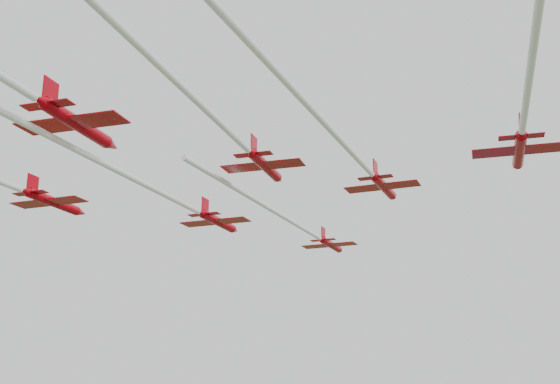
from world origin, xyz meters
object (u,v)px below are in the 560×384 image
at_px(jet_lead, 304,229).
at_px(jet_row3_right, 530,69).
at_px(jet_row2_right, 333,132).
at_px(jet_row2_left, 176,200).
at_px(jet_row3_mid, 187,91).
at_px(jet_row4_left, 8,81).

bearing_deg(jet_lead, jet_row3_right, -52.84).
distance_m(jet_row2_right, jet_row3_right, 22.50).
xyz_separation_m(jet_row2_left, jet_row3_mid, (13.86, -20.81, 1.83)).
height_order(jet_row2_right, jet_row3_right, jet_row2_right).
height_order(jet_row3_mid, jet_row3_right, jet_row3_mid).
bearing_deg(jet_row3_mid, jet_row4_left, -150.76).
bearing_deg(jet_lead, jet_row2_left, -109.41).
height_order(jet_row2_left, jet_row3_right, jet_row2_left).
relative_size(jet_row2_left, jet_row4_left, 1.05).
relative_size(jet_row3_mid, jet_row4_left, 1.49).
relative_size(jet_lead, jet_row4_left, 1.05).
height_order(jet_row2_left, jet_row4_left, jet_row4_left).
bearing_deg(jet_row3_mid, jet_row2_right, 58.71).
relative_size(jet_row2_right, jet_row4_left, 1.50).
bearing_deg(jet_row2_right, jet_row3_mid, -116.25).
relative_size(jet_row2_left, jet_row2_right, 0.70).
xyz_separation_m(jet_lead, jet_row4_left, (-3.29, -48.96, 0.87)).
xyz_separation_m(jet_row2_right, jet_row4_left, (-17.05, -22.10, -1.16)).
bearing_deg(jet_lead, jet_row3_mid, -81.54).
relative_size(jet_row3_mid, jet_row3_right, 1.15).
distance_m(jet_row2_right, jet_row4_left, 27.93).
bearing_deg(jet_row3_right, jet_row2_left, 145.11).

